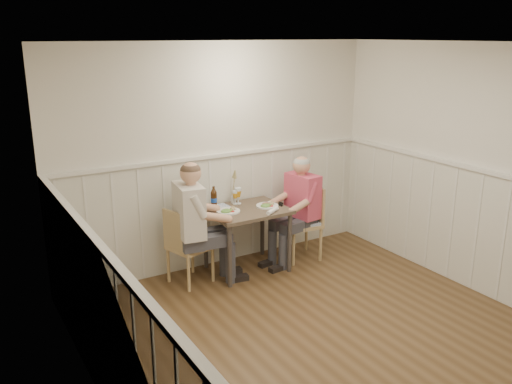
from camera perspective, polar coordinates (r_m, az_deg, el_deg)
ground_plane at (r=5.05m, az=8.63°, el=-15.79°), size 4.50×4.50×0.00m
room_shell at (r=4.44m, az=9.45°, el=1.06°), size 4.04×4.54×2.60m
wainscot at (r=5.22m, az=4.16°, el=-6.02°), size 4.00×4.49×1.34m
dining_table at (r=6.21m, az=-0.95°, el=-2.69°), size 0.88×0.70×0.75m
chair_right at (r=6.64m, az=5.16°, el=-2.87°), size 0.49×0.49×0.91m
chair_left at (r=5.98m, az=-7.38°, el=-5.44°), size 0.50×0.50×0.86m
man_in_pink at (r=6.55m, az=4.62°, el=-2.59°), size 0.65×0.45×1.31m
diner_cream at (r=5.89m, az=-6.56°, el=-4.44°), size 0.70×0.48×1.41m
plate_man at (r=6.24m, az=1.16°, el=-1.38°), size 0.26×0.26×0.06m
plate_diner at (r=6.06m, az=-3.00°, el=-1.96°), size 0.27×0.27×0.07m
beer_glass_a at (r=6.32m, az=-1.90°, el=-0.12°), size 0.08×0.08×0.20m
beer_glass_b at (r=6.32m, az=-2.21°, el=-0.33°), size 0.07×0.07×0.17m
beer_bottle at (r=6.18m, az=-4.46°, el=-0.70°), size 0.07×0.07×0.26m
rolled_napkin at (r=6.04m, az=1.76°, el=-1.99°), size 0.21×0.15×0.05m
grass_vase at (r=6.34m, az=-2.46°, el=0.45°), size 0.05×0.05×0.42m
gingham_mat at (r=6.23m, az=-4.04°, el=-1.63°), size 0.29×0.24×0.01m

